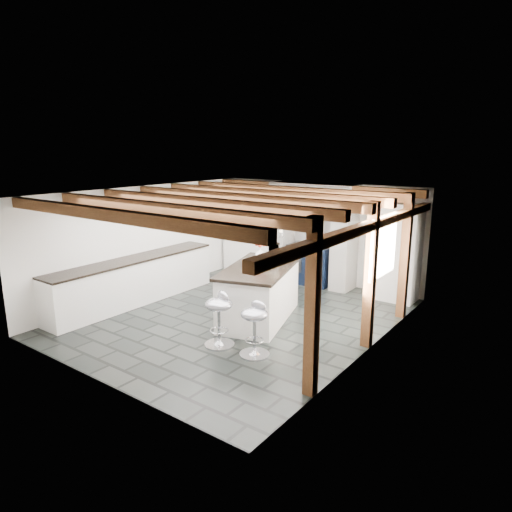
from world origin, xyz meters
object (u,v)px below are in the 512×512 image
Objects in this scene: range_cooker at (311,264)px; bar_stool_near at (255,323)px; kitchen_island at (260,292)px; bar_stool_far at (220,313)px.

range_cooker reaches higher than bar_stool_near.
kitchen_island is at bearing 129.11° from bar_stool_near.
range_cooker is 3.88m from bar_stool_far.
range_cooker is 2.57m from kitchen_island.
bar_stool_far is at bearing -82.00° from range_cooker.
bar_stool_near is at bearing -72.54° from range_cooker.
kitchen_island is (0.37, -2.54, 0.05)m from range_cooker.
range_cooker is 1.18× the size of bar_stool_near.
kitchen_island is 1.51m from bar_stool_near.
kitchen_island reaches higher than bar_stool_near.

